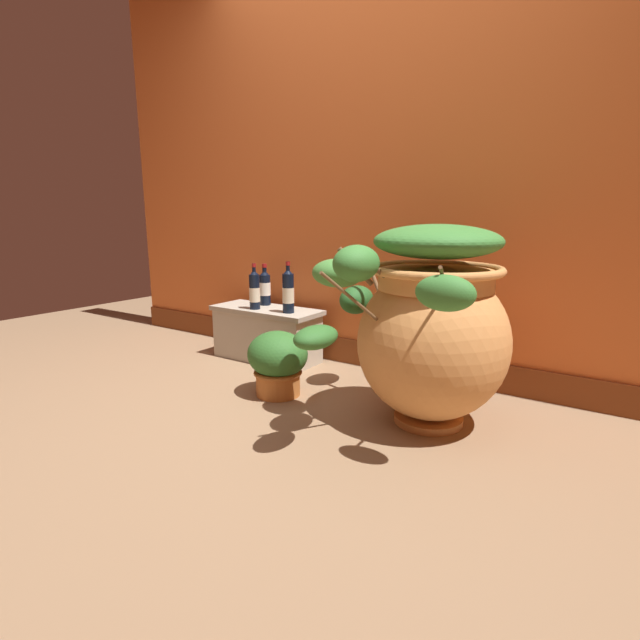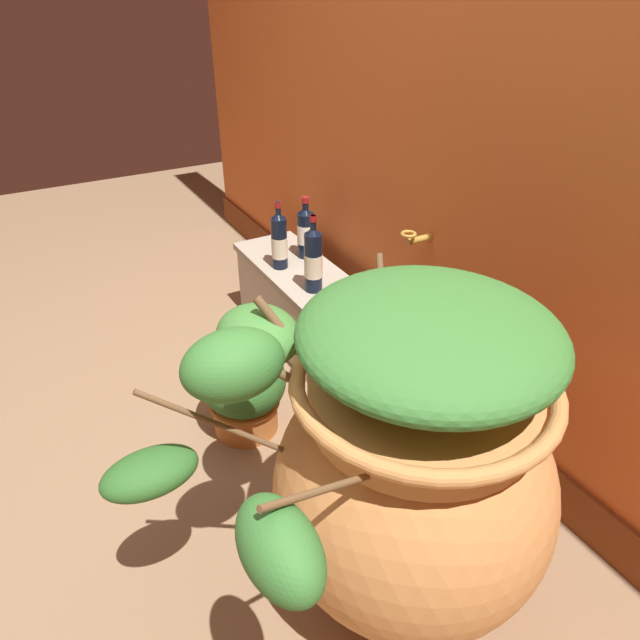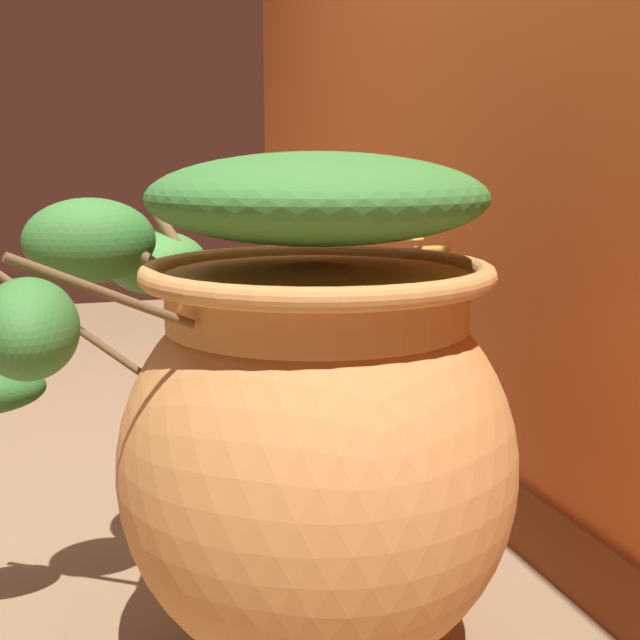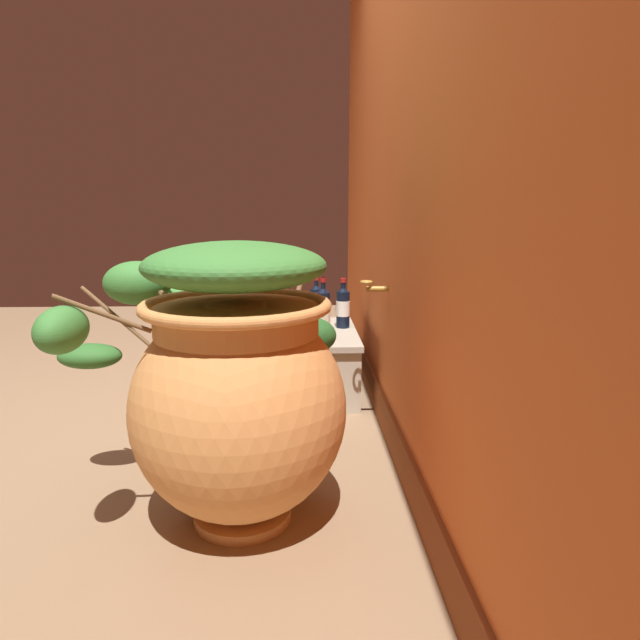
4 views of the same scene
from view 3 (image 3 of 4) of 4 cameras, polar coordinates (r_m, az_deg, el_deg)
The scene contains 7 objects.
ground_plane at distance 2.04m, azimuth -19.99°, elevation -15.57°, with size 7.00×7.00×0.00m, color #896B4C.
terracotta_urn at distance 1.39m, azimuth -0.86°, elevation -6.76°, with size 0.95×1.01×0.91m.
stone_ledge at distance 2.72m, azimuth -1.11°, elevation -3.86°, with size 0.75×0.31×0.35m.
wine_bottle_left at distance 2.68m, azimuth -2.72°, elevation 2.17°, with size 0.07×0.07×0.30m.
wine_bottle_middle at distance 2.44m, azimuth -0.60°, elevation 1.60°, with size 0.07×0.07×0.32m.
wine_bottle_right at distance 2.76m, azimuth 0.08°, elevation 2.41°, with size 0.08×0.08×0.28m.
potted_shrub at distance 2.19m, azimuth -9.55°, elevation -7.87°, with size 0.33×0.31×0.35m.
Camera 3 is at (1.83, 0.13, 0.89)m, focal length 44.85 mm.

